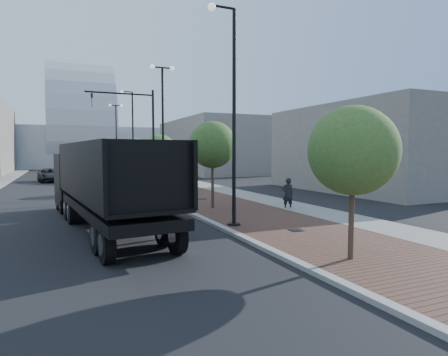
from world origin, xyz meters
name	(u,v)px	position (x,y,z in m)	size (l,w,h in m)	color
ground	(435,332)	(0.00, 0.00, 0.00)	(220.00, 220.00, 0.00)	black
sidewalk	(150,179)	(3.50, 40.00, 0.06)	(7.00, 140.00, 0.12)	#4C2D23
concrete_strip	(172,178)	(6.20, 40.00, 0.07)	(2.40, 140.00, 0.13)	slate
curb	(119,179)	(0.00, 40.00, 0.07)	(0.30, 140.00, 0.14)	gray
dump_truck	(95,188)	(-4.70, 14.26, 1.52)	(4.05, 13.76, 3.60)	black
white_sedan	(103,201)	(-4.17, 15.93, 0.70)	(1.48, 4.25, 1.40)	silver
dark_car_mid	(51,175)	(-7.10, 40.39, 0.72)	(2.40, 5.21, 1.45)	black
dark_car_far	(83,172)	(-3.60, 45.15, 0.71)	(2.00, 4.92, 1.43)	black
pedestrian	(288,194)	(5.50, 13.43, 0.89)	(0.65, 0.43, 1.78)	black
streetlight_1	(232,126)	(0.49, 10.00, 4.34)	(1.44, 0.56, 9.21)	black
streetlight_2	(163,129)	(0.60, 22.00, 4.82)	(1.72, 0.56, 9.28)	black
streetlight_3	(132,141)	(0.49, 34.00, 4.34)	(1.44, 0.56, 9.21)	black
streetlight_4	(116,139)	(0.60, 46.00, 4.82)	(1.72, 0.56, 9.28)	black
traffic_mast	(142,129)	(-0.30, 25.00, 4.98)	(5.09, 0.20, 8.00)	black
tree_0	(354,151)	(1.65, 4.02, 3.28)	(2.60, 2.59, 4.59)	#382619
tree_1	(213,145)	(1.65, 15.02, 3.63)	(2.61, 2.60, 4.94)	#382619
tree_2	(160,151)	(1.65, 27.02, 3.27)	(2.81, 2.81, 4.69)	#382619
tree_3	(135,148)	(1.65, 39.02, 3.67)	(2.27, 2.19, 4.79)	#382619
convention_center	(80,139)	(-2.00, 85.00, 6.00)	(50.00, 30.00, 50.00)	#9EA2A8
commercial_block_ne	(216,147)	(16.00, 50.00, 4.00)	(12.00, 22.00, 8.00)	slate
commercial_block_e	(372,149)	(18.00, 20.00, 3.50)	(10.00, 16.00, 7.00)	#635F59
utility_cover_1	(296,230)	(2.40, 8.00, 0.13)	(0.50, 0.50, 0.02)	black
utility_cover_2	(202,199)	(2.40, 19.00, 0.13)	(0.50, 0.50, 0.02)	black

